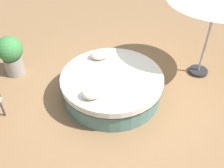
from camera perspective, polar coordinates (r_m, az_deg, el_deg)
name	(u,v)px	position (r m, az deg, el deg)	size (l,w,h in m)	color
ground_plane	(112,96)	(5.48, 0.00, -2.61)	(16.00, 16.00, 0.00)	olive
round_bed	(112,86)	(5.30, 0.00, -0.39)	(2.11, 2.11, 0.54)	#4C726B
throw_pillow_0	(101,54)	(5.59, -2.60, 6.73)	(0.44, 0.32, 0.20)	beige
throw_pillow_1	(93,92)	(4.61, -4.25, -1.87)	(0.42, 0.32, 0.20)	silver
planter	(11,54)	(6.22, -21.80, 6.33)	(0.58, 0.58, 0.96)	gray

